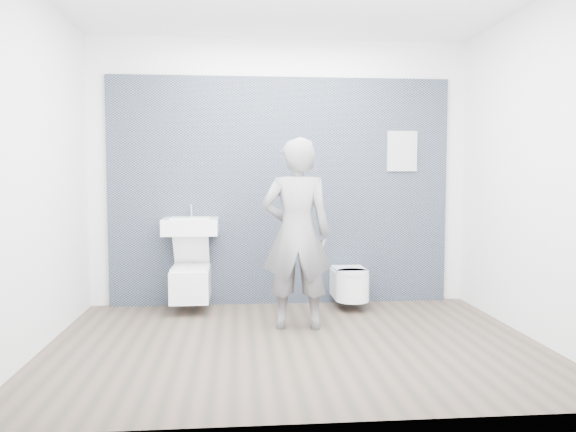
{
  "coord_description": "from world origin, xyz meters",
  "views": [
    {
      "loc": [
        -0.46,
        -4.48,
        1.36
      ],
      "look_at": [
        0.0,
        0.6,
        1.0
      ],
      "focal_mm": 35.0,
      "sensor_mm": 36.0,
      "label": 1
    }
  ],
  "objects": [
    {
      "name": "toilet_rounded",
      "position": [
        0.69,
        1.15,
        0.26
      ],
      "size": [
        0.34,
        0.57,
        0.31
      ],
      "color": "white",
      "rests_on": "ground"
    },
    {
      "name": "room_shell",
      "position": [
        0.0,
        0.0,
        1.74
      ],
      "size": [
        4.0,
        4.0,
        4.0
      ],
      "color": "silver",
      "rests_on": "ground"
    },
    {
      "name": "ground",
      "position": [
        0.0,
        0.0,
        0.0
      ],
      "size": [
        4.0,
        4.0,
        0.0
      ],
      "primitive_type": "plane",
      "color": "brown",
      "rests_on": "ground"
    },
    {
      "name": "visitor",
      "position": [
        0.07,
        0.46,
        0.85
      ],
      "size": [
        0.65,
        0.45,
        1.7
      ],
      "primitive_type": "imported",
      "rotation": [
        0.0,
        0.0,
        3.06
      ],
      "color": "slate",
      "rests_on": "ground"
    },
    {
      "name": "toilet_square",
      "position": [
        -0.93,
        1.17,
        0.3
      ],
      "size": [
        0.38,
        0.55,
        0.68
      ],
      "color": "white",
      "rests_on": "ground"
    },
    {
      "name": "washbasin",
      "position": [
        -0.93,
        1.23,
        0.86
      ],
      "size": [
        0.55,
        0.41,
        0.42
      ],
      "color": "white",
      "rests_on": "ground"
    },
    {
      "name": "info_placard",
      "position": [
        1.3,
        1.43,
        0.0
      ],
      "size": [
        0.32,
        0.03,
        0.43
      ],
      "primitive_type": "cube",
      "color": "white",
      "rests_on": "ground"
    },
    {
      "name": "tile_wall",
      "position": [
        0.0,
        1.47,
        0.0
      ],
      "size": [
        3.6,
        0.06,
        2.4
      ],
      "primitive_type": "cube",
      "color": "black",
      "rests_on": "ground"
    }
  ]
}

